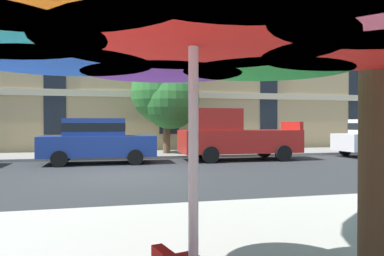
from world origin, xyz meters
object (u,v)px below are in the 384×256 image
object	(u,v)px
street_tree_middle	(165,95)
sedan_white	(381,137)
pickup_red	(234,136)
patio_umbrella	(193,12)
sedan_blue	(97,140)

from	to	relation	value
street_tree_middle	sedan_white	bearing A→B (deg)	-16.84
sedan_white	street_tree_middle	bearing A→B (deg)	163.16
pickup_red	patio_umbrella	bearing A→B (deg)	-111.00
sedan_white	patio_umbrella	size ratio (longest dim) A/B	1.14
pickup_red	sedan_white	distance (m)	7.42
pickup_red	street_tree_middle	bearing A→B (deg)	130.05
patio_umbrella	sedan_blue	bearing A→B (deg)	93.79
pickup_red	patio_umbrella	xyz separation A→B (m)	(-4.88, -12.70, 1.22)
sedan_blue	pickup_red	size ratio (longest dim) A/B	0.86
street_tree_middle	patio_umbrella	bearing A→B (deg)	-98.49
patio_umbrella	sedan_white	bearing A→B (deg)	45.94
patio_umbrella	street_tree_middle	bearing A→B (deg)	81.51
pickup_red	patio_umbrella	world-z (taller)	patio_umbrella
street_tree_middle	pickup_red	bearing A→B (deg)	-49.95
sedan_white	street_tree_middle	world-z (taller)	street_tree_middle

